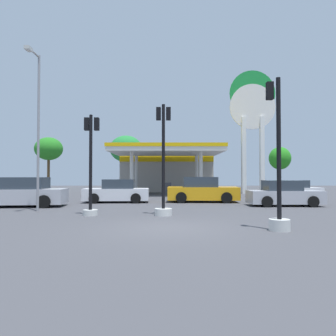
# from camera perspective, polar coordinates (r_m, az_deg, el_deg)

# --- Properties ---
(ground_plane) EXTENTS (90.00, 90.00, 0.00)m
(ground_plane) POSITION_cam_1_polar(r_m,az_deg,el_deg) (10.70, -0.48, -10.77)
(ground_plane) COLOR #47474C
(ground_plane) RESTS_ON ground
(gas_station) EXTENTS (10.04, 13.32, 4.45)m
(gas_station) POSITION_cam_1_polar(r_m,az_deg,el_deg) (34.62, -0.43, -0.48)
(gas_station) COLOR #ADA89E
(gas_station) RESTS_ON ground
(station_pole_sign) EXTENTS (4.53, 0.56, 12.25)m
(station_pole_sign) POSITION_cam_1_polar(r_m,az_deg,el_deg) (32.85, 14.89, 9.32)
(station_pole_sign) COLOR white
(station_pole_sign) RESTS_ON ground
(car_0) EXTENTS (4.20, 2.06, 1.47)m
(car_0) POSITION_cam_1_polar(r_m,az_deg,el_deg) (24.18, -25.82, -3.82)
(car_0) COLOR black
(car_0) RESTS_ON ground
(car_1) EXTENTS (4.29, 2.09, 1.50)m
(car_1) POSITION_cam_1_polar(r_m,az_deg,el_deg) (20.90, -9.42, -4.30)
(car_1) COLOR black
(car_1) RESTS_ON ground
(car_2) EXTENTS (4.78, 2.44, 1.66)m
(car_2) POSITION_cam_1_polar(r_m,az_deg,el_deg) (19.55, -24.88, -4.18)
(car_2) COLOR black
(car_2) RESTS_ON ground
(car_3) EXTENTS (4.12, 1.89, 1.47)m
(car_3) POSITION_cam_1_polar(r_m,az_deg,el_deg) (19.43, 20.09, -4.49)
(car_3) COLOR black
(car_3) RESTS_ON ground
(car_4) EXTENTS (4.72, 2.28, 1.66)m
(car_4) POSITION_cam_1_polar(r_m,az_deg,el_deg) (21.02, 6.07, -4.10)
(car_4) COLOR black
(car_4) RESTS_ON ground
(car_5) EXTENTS (4.19, 2.51, 1.40)m
(car_5) POSITION_cam_1_polar(r_m,az_deg,el_deg) (25.63, 21.78, -3.78)
(car_5) COLOR black
(car_5) RESTS_ON ground
(traffic_signal_0) EXTENTS (0.65, 0.68, 4.88)m
(traffic_signal_0) POSITION_cam_1_polar(r_m,az_deg,el_deg) (10.60, 19.12, -2.72)
(traffic_signal_0) COLOR silver
(traffic_signal_0) RESTS_ON ground
(traffic_signal_1) EXTENTS (0.76, 0.76, 4.89)m
(traffic_signal_1) POSITION_cam_1_polar(r_m,az_deg,el_deg) (13.81, -1.02, -1.62)
(traffic_signal_1) COLOR silver
(traffic_signal_1) RESTS_ON ground
(traffic_signal_2) EXTENTS (0.65, 0.67, 4.42)m
(traffic_signal_2) POSITION_cam_1_polar(r_m,az_deg,el_deg) (14.23, -13.98, -0.67)
(traffic_signal_2) COLOR silver
(traffic_signal_2) RESTS_ON ground
(tree_0) EXTENTS (3.57, 3.57, 6.74)m
(tree_0) POSITION_cam_1_polar(r_m,az_deg,el_deg) (43.78, -20.99, 3.23)
(tree_0) COLOR brown
(tree_0) RESTS_ON ground
(tree_1) EXTENTS (4.43, 4.43, 7.28)m
(tree_1) POSITION_cam_1_polar(r_m,az_deg,el_deg) (43.82, -7.80, 3.43)
(tree_1) COLOR brown
(tree_1) RESTS_ON ground
(tree_2) EXTENTS (2.95, 2.95, 5.82)m
(tree_2) POSITION_cam_1_polar(r_m,az_deg,el_deg) (41.02, 5.62, 2.52)
(tree_2) COLOR brown
(tree_2) RESTS_ON ground
(tree_3) EXTENTS (2.84, 2.84, 5.54)m
(tree_3) POSITION_cam_1_polar(r_m,az_deg,el_deg) (44.11, 19.44, 1.64)
(tree_3) COLOR brown
(tree_3) RESTS_ON ground
(corner_streetlamp) EXTENTS (0.24, 1.48, 7.71)m
(corner_streetlamp) POSITION_cam_1_polar(r_m,az_deg,el_deg) (16.77, -22.85, 8.43)
(corner_streetlamp) COLOR gray
(corner_streetlamp) RESTS_ON ground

